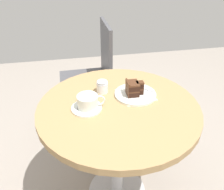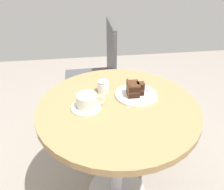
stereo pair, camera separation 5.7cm
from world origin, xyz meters
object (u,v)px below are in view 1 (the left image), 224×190
(fork, at_px, (144,89))
(cafe_chair, at_px, (95,71))
(cake_plate, at_px, (135,94))
(napkin, at_px, (135,94))
(coffee_cup, at_px, (88,102))
(sugar_pot, at_px, (102,86))
(teaspoon, at_px, (79,104))
(saucer, at_px, (87,108))
(cake_slice, at_px, (133,88))

(fork, relative_size, cafe_chair, 0.14)
(cake_plate, height_order, napkin, cake_plate)
(coffee_cup, bearing_deg, napkin, 18.69)
(cafe_chair, xyz_separation_m, sugar_pot, (-0.03, -0.56, 0.19))
(teaspoon, xyz_separation_m, fork, (0.36, 0.07, 0.00))
(fork, bearing_deg, cafe_chair, 139.49)
(saucer, relative_size, coffee_cup, 1.10)
(cafe_chair, bearing_deg, saucer, -11.04)
(saucer, distance_m, cake_slice, 0.26)
(cake_slice, relative_size, fork, 0.68)
(cafe_chair, bearing_deg, coffee_cup, -10.26)
(teaspoon, xyz_separation_m, sugar_pot, (0.13, 0.10, 0.03))
(saucer, height_order, sugar_pot, sugar_pot)
(coffee_cup, xyz_separation_m, sugar_pot, (0.09, 0.14, -0.01))
(coffee_cup, xyz_separation_m, cake_slice, (0.24, 0.07, 0.01))
(teaspoon, relative_size, fork, 0.82)
(saucer, relative_size, sugar_pot, 2.04)
(coffee_cup, bearing_deg, fork, 19.11)
(napkin, height_order, cafe_chair, cafe_chair)
(saucer, bearing_deg, sugar_pot, 54.57)
(cake_slice, distance_m, cafe_chair, 0.67)
(napkin, xyz_separation_m, cafe_chair, (-0.14, 0.62, -0.15))
(cafe_chair, bearing_deg, sugar_pot, -3.62)
(saucer, bearing_deg, fork, 17.83)
(coffee_cup, bearing_deg, cake_slice, 16.90)
(teaspoon, bearing_deg, saucer, -118.79)
(napkin, relative_size, sugar_pot, 2.98)
(cake_slice, relative_size, napkin, 0.40)
(cake_plate, xyz_separation_m, fork, (0.06, 0.03, 0.01))
(cake_slice, bearing_deg, napkin, 40.84)
(saucer, height_order, fork, fork)
(cake_slice, relative_size, sugar_pot, 1.20)
(coffee_cup, bearing_deg, teaspoon, 138.64)
(coffee_cup, bearing_deg, cake_plate, 17.26)
(fork, xyz_separation_m, cafe_chair, (-0.20, 0.60, -0.17))
(napkin, relative_size, cafe_chair, 0.24)
(saucer, distance_m, cake_plate, 0.27)
(coffee_cup, height_order, cake_plate, coffee_cup)
(coffee_cup, relative_size, fork, 1.05)
(napkin, xyz_separation_m, sugar_pot, (-0.17, 0.06, 0.03))
(cake_plate, bearing_deg, cafe_chair, 102.61)
(teaspoon, bearing_deg, cafe_chair, 1.68)
(coffee_cup, relative_size, cafe_chair, 0.15)
(napkin, bearing_deg, cafe_chair, 102.94)
(teaspoon, xyz_separation_m, cake_plate, (0.30, 0.04, -0.01))
(teaspoon, xyz_separation_m, napkin, (0.30, 0.05, -0.01))
(cake_plate, height_order, cafe_chair, cafe_chair)
(saucer, xyz_separation_m, fork, (0.32, 0.10, 0.01))
(sugar_pot, bearing_deg, saucer, -125.43)
(saucer, bearing_deg, napkin, 17.15)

